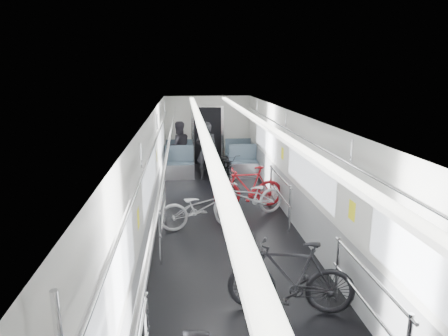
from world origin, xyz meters
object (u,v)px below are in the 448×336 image
object	(u,v)px
bike_right_mid	(249,197)
person_standing	(207,151)
bike_left_far	(201,207)
bike_right_far	(248,187)
bike_aisle	(228,166)
bike_right_near	(291,277)
person_seated	(179,147)

from	to	relation	value
bike_right_mid	person_standing	world-z (taller)	person_standing
bike_right_mid	person_standing	bearing A→B (deg)	174.11
bike_left_far	bike_right_far	distance (m)	1.70
bike_aisle	person_standing	size ratio (longest dim) A/B	0.87
bike_right_near	bike_right_mid	xyz separation A→B (m)	(0.04, 3.73, -0.07)
person_standing	person_seated	world-z (taller)	person_standing
bike_right_mid	bike_right_far	distance (m)	0.61
bike_right_near	bike_right_mid	distance (m)	3.73
bike_right_far	bike_right_near	bearing A→B (deg)	-6.62
bike_right_near	bike_right_far	size ratio (longest dim) A/B	1.02
bike_right_near	bike_right_mid	bearing A→B (deg)	-168.45
bike_aisle	person_standing	world-z (taller)	person_standing
bike_left_far	person_standing	size ratio (longest dim) A/B	1.00
bike_left_far	person_standing	bearing A→B (deg)	-14.00
bike_right_mid	person_seated	bearing A→B (deg)	-178.37
bike_left_far	bike_right_mid	world-z (taller)	bike_left_far
bike_right_near	bike_aisle	bearing A→B (deg)	-167.23
bike_left_far	person_standing	distance (m)	3.97
bike_left_far	person_seated	xyz separation A→B (m)	(-0.50, 4.94, 0.37)
person_standing	bike_right_far	bearing A→B (deg)	121.28
person_seated	bike_right_mid	bearing A→B (deg)	93.32
person_standing	person_seated	xyz separation A→B (m)	(-0.85, 1.00, -0.05)
bike_right_mid	bike_aisle	size ratio (longest dim) A/B	1.13
bike_right_far	bike_aisle	size ratio (longest dim) A/B	1.10
bike_right_far	bike_right_mid	bearing A→B (deg)	-12.71
bike_right_far	person_standing	size ratio (longest dim) A/B	0.96
bike_left_far	bike_right_near	distance (m)	3.30
person_seated	bike_right_near	bearing A→B (deg)	83.93
bike_right_far	bike_left_far	bearing A→B (deg)	-49.72
bike_left_far	bike_right_mid	xyz separation A→B (m)	(1.12, 0.61, -0.01)
bike_right_near	bike_right_far	distance (m)	4.33
bike_aisle	person_seated	world-z (taller)	person_seated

